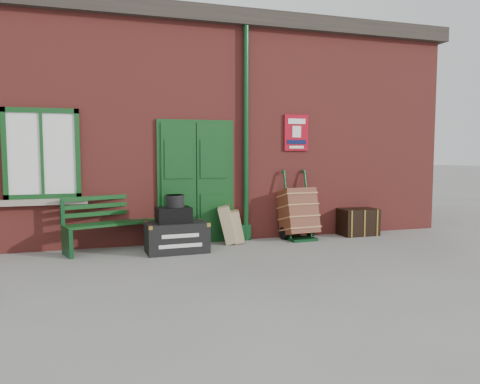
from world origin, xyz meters
name	(u,v)px	position (x,y,z in m)	size (l,w,h in m)	color
ground	(235,259)	(0.00, 0.00, 0.00)	(80.00, 80.00, 0.00)	gray
station_building	(189,130)	(0.00, 3.49, 2.16)	(10.30, 4.30, 4.36)	maroon
bench	(111,222)	(-1.84, 1.27, 0.49)	(1.64, 0.93, 0.97)	#113E17
houdini_trunk	(177,237)	(-0.79, 0.75, 0.25)	(1.02, 0.56, 0.51)	black
strongbox	(174,215)	(-0.84, 0.75, 0.64)	(0.56, 0.41, 0.25)	black
hatbox	(175,201)	(-0.81, 0.78, 0.86)	(0.30, 0.30, 0.20)	black
suitcase_back	(227,224)	(0.23, 1.25, 0.35)	(0.19, 0.48, 0.68)	tan
suitcase_front	(237,226)	(0.41, 1.25, 0.30)	(0.17, 0.44, 0.58)	tan
porter_trolley	(298,213)	(1.65, 1.23, 0.50)	(0.67, 0.72, 1.30)	#0E381B
dark_trunk	(358,222)	(2.98, 1.25, 0.27)	(0.74, 0.48, 0.54)	black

